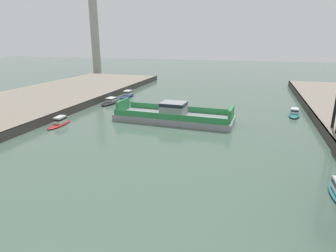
{
  "coord_description": "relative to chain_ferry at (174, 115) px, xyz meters",
  "views": [
    {
      "loc": [
        11.75,
        -10.46,
        14.45
      ],
      "look_at": [
        0.0,
        28.6,
        2.0
      ],
      "focal_mm": 30.43,
      "sensor_mm": 36.0,
      "label": 1
    }
  ],
  "objects": [
    {
      "name": "moored_boat_mid_left",
      "position": [
        -18.43,
        -8.26,
        -0.49
      ],
      "size": [
        1.94,
        6.03,
        1.53
      ],
      "color": "red",
      "rests_on": "ground"
    },
    {
      "name": "moored_boat_mid_right",
      "position": [
        21.76,
        10.42,
        -0.53
      ],
      "size": [
        2.78,
        5.85,
        1.48
      ],
      "color": "#237075",
      "rests_on": "ground"
    },
    {
      "name": "chain_ferry",
      "position": [
        0.0,
        0.0,
        0.0
      ],
      "size": [
        21.97,
        7.74,
        3.56
      ],
      "color": "#939399",
      "rests_on": "ground"
    },
    {
      "name": "moored_boat_near_right",
      "position": [
        -18.27,
        10.21,
        -0.58
      ],
      "size": [
        2.57,
        6.86,
        1.34
      ],
      "color": "black",
      "rests_on": "ground"
    },
    {
      "name": "smokestack_distant_a",
      "position": [
        -53.72,
        65.55,
        16.7
      ],
      "size": [
        3.82,
        3.82,
        33.52
      ],
      "color": "#9E998E",
      "rests_on": "ground"
    },
    {
      "name": "moored_boat_far_right",
      "position": [
        -17.82,
        18.72,
        -0.47
      ],
      "size": [
        2.36,
        7.18,
        1.65
      ],
      "color": "navy",
      "rests_on": "ground"
    }
  ]
}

